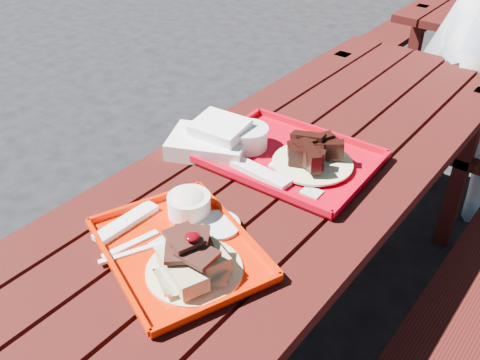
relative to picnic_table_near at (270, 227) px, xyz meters
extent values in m
plane|color=black|center=(0.00, 0.00, -0.56)|extent=(60.00, 60.00, 0.00)
cube|color=#3A0D0B|center=(-0.30, 0.00, 0.17)|extent=(0.14, 2.40, 0.04)
cube|color=#3A0D0B|center=(-0.15, 0.00, 0.17)|extent=(0.14, 2.40, 0.04)
cube|color=#3A0D0B|center=(0.00, 0.00, 0.17)|extent=(0.14, 2.40, 0.04)
cube|color=#3A0D0B|center=(0.15, 0.00, 0.17)|extent=(0.14, 2.40, 0.04)
cube|color=#3A0D0B|center=(0.30, 0.00, 0.17)|extent=(0.14, 2.40, 0.04)
cube|color=#3A0D0B|center=(-0.58, 0.00, -0.13)|extent=(0.25, 2.40, 0.04)
cube|color=#3A0D0B|center=(-0.58, 0.84, -0.35)|extent=(0.06, 0.06, 0.42)
cube|color=#3A0D0B|center=(0.58, 0.00, -0.13)|extent=(0.25, 2.40, 0.04)
cube|color=#3A0D0B|center=(-0.30, 0.96, -0.19)|extent=(0.06, 0.06, 0.75)
cube|color=#3A0D0B|center=(0.30, 0.96, -0.19)|extent=(0.06, 0.06, 0.75)
cube|color=#3A0D0B|center=(0.00, 0.96, -0.13)|extent=(1.40, 0.06, 0.04)
cube|color=#3A0D0B|center=(-0.58, 2.80, -0.13)|extent=(0.25, 2.40, 0.04)
cube|color=#3A0D0B|center=(-0.58, 1.96, -0.35)|extent=(0.06, 0.06, 0.42)
cube|color=#3A0D0B|center=(-0.58, 3.64, -0.35)|extent=(0.06, 0.06, 0.42)
cube|color=#3A0D0B|center=(-0.30, 1.84, -0.19)|extent=(0.06, 0.06, 0.75)
cube|color=#3A0D0B|center=(0.00, 1.84, -0.13)|extent=(1.40, 0.06, 0.04)
cube|color=red|center=(0.01, -0.40, 0.20)|extent=(0.49, 0.44, 0.01)
cube|color=red|center=(0.07, -0.26, 0.21)|extent=(0.38, 0.16, 0.02)
cube|color=red|center=(-0.05, -0.55, 0.21)|extent=(0.38, 0.16, 0.02)
cube|color=red|center=(0.20, -0.48, 0.21)|extent=(0.13, 0.30, 0.02)
cube|color=red|center=(-0.18, -0.33, 0.21)|extent=(0.13, 0.30, 0.02)
cylinder|color=beige|center=(0.09, -0.43, 0.20)|extent=(0.22, 0.22, 0.01)
cube|color=tan|center=(0.09, -0.47, 0.23)|extent=(0.15, 0.11, 0.04)
cube|color=tan|center=(0.09, -0.40, 0.23)|extent=(0.15, 0.11, 0.04)
ellipsoid|color=#4A0106|center=(0.09, -0.43, 0.31)|extent=(0.03, 0.03, 0.01)
cylinder|color=silver|center=(-0.06, -0.28, 0.23)|extent=(0.11, 0.11, 0.06)
ellipsoid|color=beige|center=(-0.06, -0.28, 0.25)|extent=(0.09, 0.09, 0.04)
cylinder|color=silver|center=(0.03, -0.28, 0.21)|extent=(0.11, 0.11, 0.01)
cube|color=white|center=(-0.16, -0.41, 0.21)|extent=(0.05, 0.19, 0.01)
cube|color=white|center=(-0.09, -0.46, 0.20)|extent=(0.05, 0.15, 0.01)
cube|color=white|center=(-0.07, -0.48, 0.20)|extent=(0.08, 0.15, 0.00)
cube|color=silver|center=(-0.03, -0.41, 0.20)|extent=(0.05, 0.05, 0.00)
cube|color=#B90216|center=(0.00, 0.10, 0.20)|extent=(0.49, 0.38, 0.01)
cube|color=#B90216|center=(-0.01, 0.28, 0.21)|extent=(0.47, 0.03, 0.02)
cube|color=#B90216|center=(0.00, -0.08, 0.21)|extent=(0.47, 0.03, 0.02)
cube|color=#B90216|center=(0.23, 0.11, 0.21)|extent=(0.03, 0.36, 0.02)
cube|color=#B90216|center=(-0.24, 0.09, 0.21)|extent=(0.03, 0.36, 0.02)
cube|color=silver|center=(0.05, 0.10, 0.21)|extent=(0.17, 0.17, 0.01)
cylinder|color=beige|center=(0.07, 0.10, 0.21)|extent=(0.24, 0.24, 0.01)
cylinder|color=silver|center=(-0.14, 0.07, 0.23)|extent=(0.12, 0.12, 0.06)
cylinder|color=silver|center=(-0.14, 0.07, 0.27)|extent=(0.12, 0.12, 0.01)
cube|color=white|center=(-0.02, -0.03, 0.21)|extent=(0.20, 0.06, 0.02)
cube|color=silver|center=(0.14, -0.01, 0.20)|extent=(0.06, 0.05, 0.00)
cube|color=white|center=(-0.23, -0.01, 0.22)|extent=(0.28, 0.25, 0.05)
cube|color=white|center=(-0.21, 0.02, 0.26)|extent=(0.17, 0.14, 0.04)
camera|label=1|loc=(0.71, -1.06, 1.06)|focal=40.00mm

